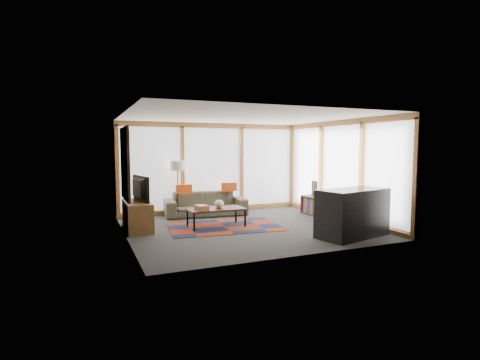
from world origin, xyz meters
name	(u,v)px	position (x,y,z in m)	size (l,w,h in m)	color
ground	(247,227)	(0.00, 0.00, 0.00)	(5.50, 5.50, 0.00)	#282826
room_envelope	(255,161)	(0.49, 0.56, 1.54)	(5.52, 5.02, 2.62)	#423B31
rug	(224,227)	(-0.47, 0.26, 0.01)	(2.62, 1.69, 0.01)	maroon
sofa	(206,204)	(-0.41, 1.90, 0.33)	(2.25, 0.88, 0.66)	#3A3A2B
pillow_left	(184,189)	(-1.03, 1.87, 0.78)	(0.43, 0.13, 0.24)	#D74916
pillow_right	(229,187)	(0.29, 1.87, 0.78)	(0.44, 0.13, 0.24)	#D74916
floor_lamp	(178,189)	(-1.15, 2.06, 0.77)	(0.39, 0.39, 1.54)	black
coffee_table	(216,218)	(-0.64, 0.35, 0.22)	(1.34, 0.67, 0.45)	black
book_stack	(202,207)	(-1.01, 0.31, 0.50)	(0.25, 0.32, 0.11)	#9B603A
vase	(219,204)	(-0.56, 0.37, 0.55)	(0.23, 0.23, 0.20)	beige
bookshelf	(328,209)	(2.43, 0.13, 0.26)	(0.38, 2.11, 0.53)	black
bowl_a	(341,200)	(2.43, -0.39, 0.58)	(0.21, 0.21, 0.11)	black
bowl_b	(332,199)	(2.40, -0.06, 0.57)	(0.16, 0.16, 0.08)	black
shelf_picture	(314,188)	(2.49, 0.86, 0.74)	(0.04, 0.32, 0.42)	black
tv_console	(137,216)	(-2.43, 0.74, 0.33)	(0.55, 1.32, 0.66)	brown
television	(136,189)	(-2.43, 0.78, 0.96)	(1.03, 0.14, 0.59)	black
bar_counter	(353,213)	(1.71, -1.71, 0.51)	(1.61, 0.75, 1.02)	black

